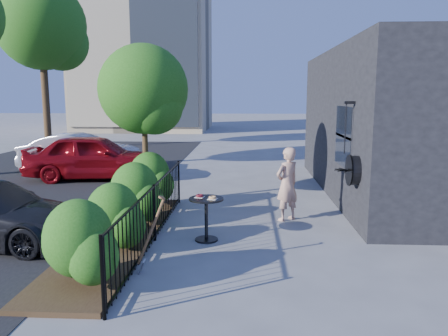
# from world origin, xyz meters

# --- Properties ---
(ground) EXTENTS (120.00, 120.00, 0.00)m
(ground) POSITION_xyz_m (0.00, 0.00, 0.00)
(ground) COLOR gray
(ground) RESTS_ON ground
(shop_building) EXTENTS (6.22, 9.00, 4.00)m
(shop_building) POSITION_xyz_m (5.50, 4.50, 2.00)
(shop_building) COLOR black
(shop_building) RESTS_ON ground
(fence) EXTENTS (0.05, 6.05, 1.10)m
(fence) POSITION_xyz_m (-1.50, 0.00, 0.56)
(fence) COLOR black
(fence) RESTS_ON ground
(planting_bed) EXTENTS (1.30, 6.00, 0.08)m
(planting_bed) POSITION_xyz_m (-2.20, 0.00, 0.04)
(planting_bed) COLOR #382616
(planting_bed) RESTS_ON ground
(shrubs) EXTENTS (1.10, 5.60, 1.24)m
(shrubs) POSITION_xyz_m (-2.10, 0.10, 0.70)
(shrubs) COLOR #205B14
(shrubs) RESTS_ON ground
(patio_tree) EXTENTS (2.20, 2.20, 3.94)m
(patio_tree) POSITION_xyz_m (-2.24, 2.76, 2.76)
(patio_tree) COLOR #3F2B19
(patio_tree) RESTS_ON ground
(street_tree_far) EXTENTS (4.40, 4.40, 8.28)m
(street_tree_far) POSITION_xyz_m (-9.94, 13.96, 5.92)
(street_tree_far) COLOR #3F2B19
(street_tree_far) RESTS_ON ground
(cafe_table) EXTENTS (0.66, 0.66, 0.89)m
(cafe_table) POSITION_xyz_m (-0.52, 0.06, 0.57)
(cafe_table) COLOR black
(cafe_table) RESTS_ON ground
(woman) EXTENTS (0.71, 0.67, 1.64)m
(woman) POSITION_xyz_m (1.14, 1.54, 0.82)
(woman) COLOR tan
(woman) RESTS_ON ground
(shovel) EXTENTS (0.47, 0.16, 1.27)m
(shovel) POSITION_xyz_m (-1.25, -1.54, 0.56)
(shovel) COLOR brown
(shovel) RESTS_ON ground
(car_red) EXTENTS (4.57, 2.25, 1.50)m
(car_red) POSITION_xyz_m (-4.78, 6.08, 0.75)
(car_red) COLOR maroon
(car_red) RESTS_ON ground
(car_silver) EXTENTS (4.31, 1.80, 1.39)m
(car_silver) POSITION_xyz_m (-5.74, 7.46, 0.69)
(car_silver) COLOR #B5B5BA
(car_silver) RESTS_ON ground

